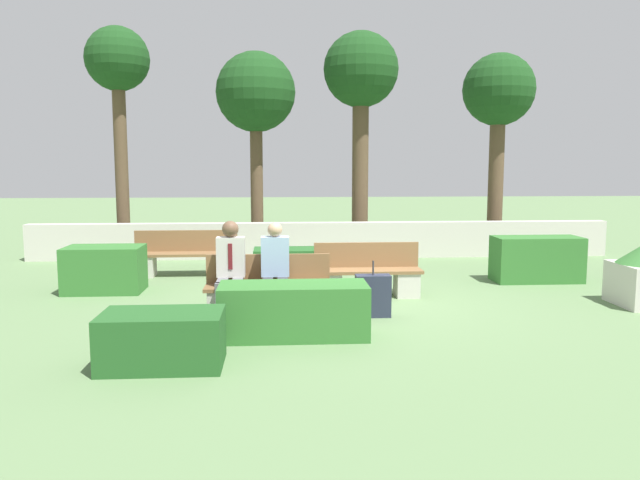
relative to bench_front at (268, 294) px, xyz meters
name	(u,v)px	position (x,y,z in m)	size (l,w,h in m)	color
ground_plane	(345,302)	(1.15, 0.79, -0.32)	(60.00, 60.00, 0.00)	#607F51
perimeter_wall	(323,240)	(1.15, 5.33, 0.08)	(12.92, 0.30, 0.80)	beige
bench_front	(268,294)	(0.00, 0.00, 0.00)	(1.73, 0.48, 0.84)	brown
bench_left_side	(185,259)	(-1.61, 3.26, 0.01)	(1.94, 0.49, 0.84)	brown
bench_right_side	(368,277)	(1.56, 1.20, 0.00)	(1.69, 0.48, 0.84)	brown
person_seated_man	(230,266)	(-0.50, -0.14, 0.42)	(0.38, 0.63, 1.33)	slate
person_seated_woman	(275,267)	(0.10, -0.14, 0.40)	(0.38, 0.63, 1.31)	#333338
hedge_block_near_left	(162,339)	(-1.06, -2.07, -0.03)	(1.25, 0.76, 0.57)	#235623
hedge_block_near_right	(296,264)	(0.46, 2.72, -0.03)	(1.52, 0.70, 0.57)	#235623
hedge_block_mid_left	(537,259)	(4.75, 2.27, 0.08)	(1.53, 0.66, 0.81)	#33702D
hedge_block_mid_right	(293,311)	(0.32, -1.05, 0.01)	(1.80, 0.70, 0.65)	#33702D
hedge_block_far_left	(105,269)	(-2.71, 1.85, 0.06)	(1.24, 0.78, 0.75)	#33702D
suitcase	(373,296)	(1.44, -0.10, -0.03)	(0.48, 0.23, 0.78)	#282D42
tree_leftmost	(118,70)	(-3.47, 6.33, 3.88)	(1.45, 1.45, 5.19)	brown
tree_center_left	(256,96)	(-0.36, 6.48, 3.36)	(1.86, 1.86, 4.70)	brown
tree_center_right	(361,79)	(2.11, 6.45, 3.75)	(1.77, 1.77, 5.18)	brown
tree_rightmost	(499,97)	(5.41, 6.37, 3.36)	(1.71, 1.71, 4.70)	brown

